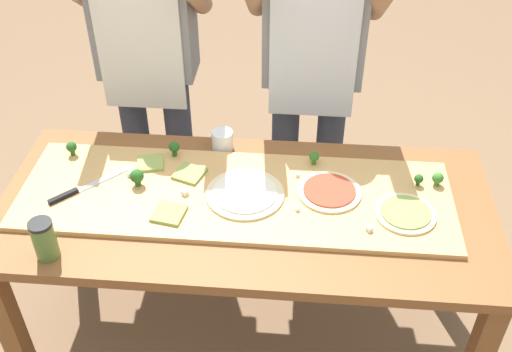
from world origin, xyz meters
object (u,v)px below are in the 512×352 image
pizza_whole_white_garlic (245,193)px  flour_cup (222,141)px  pizza_slice_near_left (169,213)px  cheese_crumble_a (298,175)px  broccoli_floret_back_right (438,178)px  cheese_crumble_c (185,193)px  chefs_knife (78,190)px  pizza_whole_tomato_red (329,191)px  broccoli_floret_center_left (419,179)px  broccoli_floret_center_right (72,147)px  pizza_slice_near_right (189,174)px  broccoli_floret_back_mid (174,148)px  cook_left (147,51)px  cook_right (313,58)px  pizza_whole_pesto_green (405,213)px  broccoli_floret_front_left (137,177)px  sauce_jar (44,240)px  cheese_crumble_e (297,209)px  prep_table (246,223)px  broccoli_floret_front_right (314,157)px  cheese_crumble_d (370,229)px  cheese_crumble_b (130,174)px  pizza_slice_far_right (150,163)px

pizza_whole_white_garlic → flour_cup: 0.32m
pizza_slice_near_left → cheese_crumble_a: (0.43, 0.24, 0.00)m
broccoli_floret_back_right → cheese_crumble_c: 0.90m
chefs_knife → flour_cup: size_ratio=2.85×
pizza_whole_tomato_red → broccoli_floret_center_left: bearing=12.4°
broccoli_floret_center_right → pizza_whole_white_garlic: bearing=-14.8°
pizza_slice_near_right → broccoli_floret_back_mid: bearing=123.9°
pizza_slice_near_right → broccoli_floret_center_left: broccoli_floret_center_left is taller
cook_left → cook_right: size_ratio=1.00×
broccoli_floret_back_mid → pizza_whole_pesto_green: bearing=-17.4°
pizza_whole_pesto_green → cook_right: size_ratio=0.12×
pizza_whole_pesto_green → broccoli_floret_front_left: size_ratio=3.11×
pizza_whole_white_garlic → sauce_jar: (-0.60, -0.33, 0.05)m
broccoli_floret_center_right → cook_right: cook_right is taller
broccoli_floret_center_left → cheese_crumble_e: bearing=-157.9°
broccoli_floret_back_mid → sauce_jar: sauce_jar is taller
cheese_crumble_c → cheese_crumble_e: cheese_crumble_c is taller
prep_table → sauce_jar: 0.70m
broccoli_floret_back_mid → broccoli_floret_front_left: 0.21m
pizza_whole_white_garlic → broccoli_floret_center_left: 0.62m
broccoli_floret_back_right → cook_left: bearing=156.8°
pizza_slice_near_right → sauce_jar: (-0.38, -0.42, 0.05)m
broccoli_floret_front_left → sauce_jar: bearing=-120.9°
sauce_jar → cook_left: bearing=81.9°
broccoli_floret_front_right → pizza_whole_pesto_green: bearing=-39.3°
broccoli_floret_back_mid → cook_left: bearing=113.7°
cheese_crumble_e → sauce_jar: size_ratio=0.09×
prep_table → flour_cup: size_ratio=20.88×
pizza_whole_pesto_green → flour_cup: bearing=152.2°
cheese_crumble_d → flour_cup: 0.70m
chefs_knife → cheese_crumble_a: chefs_knife is taller
broccoli_floret_back_mid → cheese_crumble_b: (-0.14, -0.14, -0.03)m
flour_cup → pizza_whole_tomato_red: bearing=-32.2°
pizza_whole_pesto_green → cheese_crumble_a: (-0.37, 0.18, -0.00)m
pizza_whole_pesto_green → broccoli_floret_back_mid: 0.88m
pizza_whole_white_garlic → broccoli_floret_front_left: bearing=176.8°
pizza_slice_near_right → broccoli_floret_back_mid: broccoli_floret_back_mid is taller
pizza_slice_near_right → pizza_slice_near_left: same height
pizza_whole_tomato_red → broccoli_floret_front_left: bearing=-178.8°
cook_left → pizza_whole_white_garlic: bearing=-52.5°
pizza_whole_white_garlic → pizza_slice_near_left: (-0.25, -0.12, -0.00)m
pizza_slice_near_right → cook_left: bearing=116.1°
prep_table → broccoli_floret_center_left: bearing=12.0°
pizza_slice_near_left → broccoli_floret_center_right: bearing=144.9°
pizza_whole_tomato_red → pizza_slice_far_right: (-0.67, 0.11, -0.00)m
broccoli_floret_back_mid → cheese_crumble_d: size_ratio=3.38×
broccoli_floret_center_right → cheese_crumble_a: (0.86, -0.06, -0.03)m
flour_cup → broccoli_floret_center_right: bearing=-168.2°
broccoli_floret_center_right → cook_left: 0.51m
pizza_whole_tomato_red → broccoli_floret_center_right: bearing=171.6°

